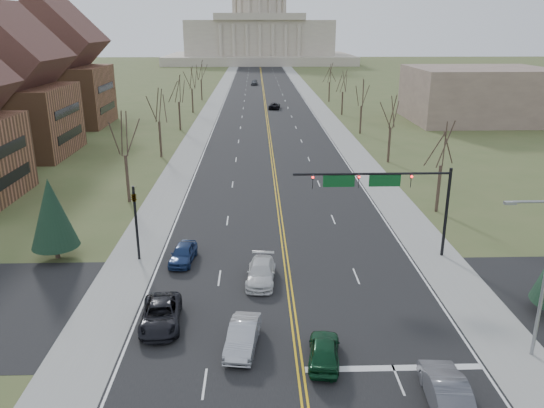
{
  "coord_description": "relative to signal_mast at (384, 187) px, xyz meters",
  "views": [
    {
      "loc": [
        -2.25,
        -24.85,
        17.39
      ],
      "look_at": [
        -0.93,
        17.87,
        3.0
      ],
      "focal_mm": 35.0,
      "sensor_mm": 36.0,
      "label": 1
    }
  ],
  "objects": [
    {
      "name": "center_line",
      "position": [
        -7.45,
        96.5,
        -5.75
      ],
      "size": [
        0.42,
        380.0,
        0.01
      ],
      "primitive_type": "cube",
      "color": "gold",
      "rests_on": "road"
    },
    {
      "name": "road",
      "position": [
        -7.45,
        96.5,
        -5.76
      ],
      "size": [
        20.0,
        380.0,
        0.01
      ],
      "primitive_type": "cube",
      "color": "black",
      "rests_on": "ground"
    },
    {
      "name": "car_sb_inner_lead",
      "position": [
        -10.54,
        -12.33,
        -5.01
      ],
      "size": [
        2.16,
        4.64,
        1.47
      ],
      "primitive_type": "imported",
      "rotation": [
        0.0,
        0.0,
        -0.14
      ],
      "color": "#9FA1A7",
      "rests_on": "road"
    },
    {
      "name": "bldg_right_mass",
      "position": [
        32.55,
        62.5,
        -0.76
      ],
      "size": [
        25.0,
        20.0,
        10.0
      ],
      "primitive_type": "cube",
      "color": "#745D52",
      "rests_on": "ground"
    },
    {
      "name": "car_sb_inner_second",
      "position": [
        -9.42,
        -4.13,
        -5.05
      ],
      "size": [
        2.34,
        4.93,
        1.39
      ],
      "primitive_type": "imported",
      "rotation": [
        0.0,
        0.0,
        -0.08
      ],
      "color": "silver",
      "rests_on": "road"
    },
    {
      "name": "tree_r_2",
      "position": [
        8.05,
        50.5,
        0.79
      ],
      "size": [
        3.74,
        3.74,
        8.5
      ],
      "color": "#35281F",
      "rests_on": "ground"
    },
    {
      "name": "car_sb_outer_second",
      "position": [
        -15.41,
        -0.61,
        -5.04
      ],
      "size": [
        2.09,
        4.3,
        1.41
      ],
      "primitive_type": "imported",
      "rotation": [
        0.0,
        0.0,
        -0.1
      ],
      "color": "navy",
      "rests_on": "road"
    },
    {
      "name": "tree_l_0",
      "position": [
        -22.95,
        14.5,
        1.18
      ],
      "size": [
        3.96,
        3.96,
        9.0
      ],
      "color": "#35281F",
      "rests_on": "ground"
    },
    {
      "name": "edge_line_right",
      "position": [
        2.35,
        96.5,
        -5.75
      ],
      "size": [
        0.15,
        380.0,
        0.01
      ],
      "primitive_type": "cube",
      "color": "silver",
      "rests_on": "road"
    },
    {
      "name": "conifer_l",
      "position": [
        -25.45,
        0.5,
        -2.02
      ],
      "size": [
        3.64,
        3.64,
        6.5
      ],
      "color": "#35281F",
      "rests_on": "ground"
    },
    {
      "name": "edge_line_left",
      "position": [
        -17.25,
        96.5,
        -5.75
      ],
      "size": [
        0.15,
        380.0,
        0.01
      ],
      "primitive_type": "cube",
      "color": "silver",
      "rests_on": "road"
    },
    {
      "name": "bldg_left_mid",
      "position": [
        -43.44,
        36.5,
        2.78
      ],
      "size": [
        15.1,
        14.28,
        20.75
      ],
      "color": "brown",
      "rests_on": "ground"
    },
    {
      "name": "tree_l_4",
      "position": [
        -22.95,
        94.5,
        1.18
      ],
      "size": [
        3.96,
        3.96,
        9.0
      ],
      "color": "#35281F",
      "rests_on": "ground"
    },
    {
      "name": "capitol",
      "position": [
        -7.45,
        236.41,
        8.44
      ],
      "size": [
        90.0,
        60.0,
        50.0
      ],
      "color": "beige",
      "rests_on": "ground"
    },
    {
      "name": "tree_r_1",
      "position": [
        8.05,
        30.5,
        0.79
      ],
      "size": [
        3.74,
        3.74,
        8.5
      ],
      "color": "#35281F",
      "rests_on": "ground"
    },
    {
      "name": "tree_l_1",
      "position": [
        -22.95,
        34.5,
        1.18
      ],
      "size": [
        3.96,
        3.96,
        9.0
      ],
      "color": "#35281F",
      "rests_on": "ground"
    },
    {
      "name": "signal_left",
      "position": [
        -18.95,
        0.0,
        -2.05
      ],
      "size": [
        0.32,
        0.36,
        6.0
      ],
      "color": "black",
      "rests_on": "ground"
    },
    {
      "name": "sidewalk_left",
      "position": [
        -19.45,
        96.5,
        -5.75
      ],
      "size": [
        4.0,
        380.0,
        0.03
      ],
      "primitive_type": "cube",
      "color": "gray",
      "rests_on": "ground"
    },
    {
      "name": "street_light",
      "position": [
        5.29,
        -13.5,
        -0.54
      ],
      "size": [
        2.9,
        0.25,
        9.07
      ],
      "color": "gray",
      "rests_on": "ground"
    },
    {
      "name": "car_nb_inner_lead",
      "position": [
        -6.11,
        -13.81,
        -5.04
      ],
      "size": [
        2.21,
        4.33,
        1.41
      ],
      "primitive_type": "imported",
      "rotation": [
        0.0,
        0.0,
        3.01
      ],
      "color": "#0C381E",
      "rests_on": "road"
    },
    {
      "name": "tree_l_2",
      "position": [
        -22.95,
        54.5,
        1.18
      ],
      "size": [
        3.96,
        3.96,
        9.0
      ],
      "color": "#35281F",
      "rests_on": "ground"
    },
    {
      "name": "tree_r_4",
      "position": [
        8.05,
        90.5,
        0.79
      ],
      "size": [
        3.74,
        3.74,
        8.5
      ],
      "color": "#35281F",
      "rests_on": "ground"
    },
    {
      "name": "ground",
      "position": [
        -7.45,
        -13.5,
        -5.76
      ],
      "size": [
        600.0,
        600.0,
        0.0
      ],
      "primitive_type": "plane",
      "color": "#45542A",
      "rests_on": "ground"
    },
    {
      "name": "car_nb_outer_lead",
      "position": [
        -0.7,
        -17.43,
        -4.93
      ],
      "size": [
        2.1,
        5.07,
        1.63
      ],
      "primitive_type": "imported",
      "rotation": [
        0.0,
        0.0,
        3.07
      ],
      "color": "#4F5057",
      "rests_on": "road"
    },
    {
      "name": "sidewalk_right",
      "position": [
        4.55,
        96.5,
        -5.75
      ],
      "size": [
        4.0,
        380.0,
        0.03
      ],
      "primitive_type": "cube",
      "color": "gray",
      "rests_on": "ground"
    },
    {
      "name": "car_sb_outer_lead",
      "position": [
        -15.59,
        -9.77,
        -5.04
      ],
      "size": [
        2.76,
        5.26,
        1.41
      ],
      "primitive_type": "imported",
      "rotation": [
        0.0,
        0.0,
        0.08
      ],
      "color": "black",
      "rests_on": "road"
    },
    {
      "name": "bldg_left_far",
      "position": [
        -45.44,
        60.5,
        3.78
      ],
      "size": [
        17.1,
        14.28,
        23.25
      ],
      "color": "brown",
      "rests_on": "ground"
    },
    {
      "name": "car_far_nb",
      "position": [
        -5.54,
        79.37,
        -5.06
      ],
      "size": [
        2.86,
        5.21,
        1.38
      ],
      "primitive_type": "imported",
      "rotation": [
        0.0,
        0.0,
        3.02
      ],
      "color": "black",
      "rests_on": "road"
    },
    {
      "name": "tree_r_3",
      "position": [
        8.05,
        70.5,
        0.79
      ],
      "size": [
        3.74,
        3.74,
        8.5
      ],
      "color": "#35281F",
      "rests_on": "ground"
    },
    {
      "name": "cross_road",
      "position": [
        -7.45,
        -7.5,
        -5.76
      ],
      "size": [
        120.0,
        14.0,
        0.01
      ],
      "primitive_type": "cube",
      "color": "black",
      "rests_on": "ground"
    },
    {
      "name": "car_far_sb",
      "position": [
        -10.03,
        129.36,
        -4.94
      ],
      "size": [
        2.23,
        4.87,
        1.62
      ],
      "primitive_type": "imported",
      "rotation": [
        0.0,
        0.0,
        -0.07
      ],
      "color": "#51555A",
      "rests_on": "road"
    },
    {
      "name": "signal_mast",
      "position": [
        0.0,
        0.0,
        0.0
      ],
      "size": [
        12.12,
        0.44,
        7.2
      ],
      "color": "black",
      "rests_on": "ground"
    },
    {
      "name": "tree_r_0",
      "position": [
        8.05,
        10.5,
        0.79
      ],
      "size": [
        3.74,
        3.74,
        8.5
      ],
      "color": "#35281F",
      "rests_on": "ground"
    },
    {
      "name": "tree_l_3",
      "position": [
        -22.95,
        74.5,
        1.18
      ],
      "size": [
        3.96,
        3.96,
        9.0
      ],
      "color": "#35281F",
      "rests_on": "ground"
    },
    {
      "name": "stop_bar",
      "position": [
        -2.45,
        -14.5,
        -5.75
      ],
      "size": [
        9.5,
        0.5,
        0.01
      ],
      "primitive_type": "cube",
      "color": "silver",
      "rests_on": "road"
    }
  ]
}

